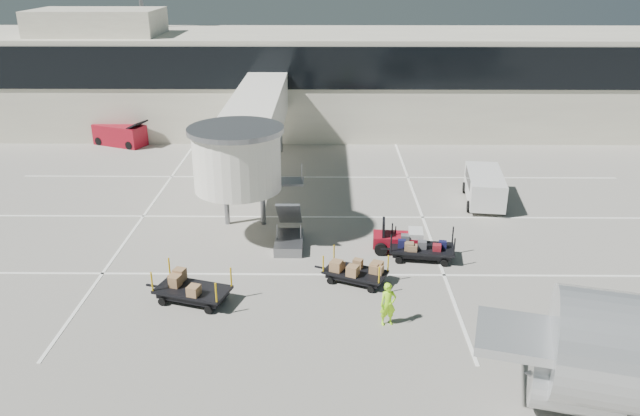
{
  "coord_description": "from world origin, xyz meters",
  "views": [
    {
      "loc": [
        0.48,
        -23.86,
        13.71
      ],
      "look_at": [
        0.17,
        5.4,
        2.0
      ],
      "focal_mm": 35.0,
      "sensor_mm": 36.0,
      "label": 1
    }
  ],
  "objects_px": {
    "box_cart_near": "(356,272)",
    "belt_loader": "(120,135)",
    "ground_worker": "(388,304)",
    "suitcase_cart": "(422,249)",
    "box_cart_far": "(193,289)",
    "minivan": "(484,185)",
    "baggage_tug": "(399,240)"
  },
  "relations": [
    {
      "from": "ground_worker",
      "to": "belt_loader",
      "type": "distance_m",
      "value": 32.03
    },
    {
      "from": "minivan",
      "to": "ground_worker",
      "type": "bearing_deg",
      "value": -109.91
    },
    {
      "from": "suitcase_cart",
      "to": "box_cart_far",
      "type": "distance_m",
      "value": 11.19
    },
    {
      "from": "box_cart_near",
      "to": "belt_loader",
      "type": "relative_size",
      "value": 0.73
    },
    {
      "from": "box_cart_near",
      "to": "belt_loader",
      "type": "bearing_deg",
      "value": 151.77
    },
    {
      "from": "suitcase_cart",
      "to": "ground_worker",
      "type": "height_order",
      "value": "ground_worker"
    },
    {
      "from": "box_cart_far",
      "to": "minivan",
      "type": "xyz_separation_m",
      "value": [
        15.2,
        11.93,
        0.55
      ]
    },
    {
      "from": "baggage_tug",
      "to": "suitcase_cart",
      "type": "height_order",
      "value": "baggage_tug"
    },
    {
      "from": "minivan",
      "to": "belt_loader",
      "type": "distance_m",
      "value": 28.56
    },
    {
      "from": "box_cart_far",
      "to": "belt_loader",
      "type": "bearing_deg",
      "value": 131.04
    },
    {
      "from": "suitcase_cart",
      "to": "ground_worker",
      "type": "relative_size",
      "value": 2.12
    },
    {
      "from": "box_cart_near",
      "to": "ground_worker",
      "type": "xyz_separation_m",
      "value": [
        1.12,
        -3.48,
        0.37
      ]
    },
    {
      "from": "box_cart_near",
      "to": "belt_loader",
      "type": "height_order",
      "value": "belt_loader"
    },
    {
      "from": "baggage_tug",
      "to": "minivan",
      "type": "height_order",
      "value": "minivan"
    },
    {
      "from": "box_cart_far",
      "to": "minivan",
      "type": "distance_m",
      "value": 19.33
    },
    {
      "from": "suitcase_cart",
      "to": "belt_loader",
      "type": "height_order",
      "value": "belt_loader"
    },
    {
      "from": "box_cart_far",
      "to": "ground_worker",
      "type": "height_order",
      "value": "ground_worker"
    },
    {
      "from": "box_cart_near",
      "to": "ground_worker",
      "type": "relative_size",
      "value": 1.86
    },
    {
      "from": "ground_worker",
      "to": "minivan",
      "type": "xyz_separation_m",
      "value": [
        7.02,
        13.69,
        0.19
      ]
    },
    {
      "from": "ground_worker",
      "to": "box_cart_far",
      "type": "bearing_deg",
      "value": 154.19
    },
    {
      "from": "box_cart_far",
      "to": "suitcase_cart",
      "type": "bearing_deg",
      "value": 39.37
    },
    {
      "from": "baggage_tug",
      "to": "box_cart_far",
      "type": "distance_m",
      "value": 10.66
    },
    {
      "from": "box_cart_near",
      "to": "minivan",
      "type": "relative_size",
      "value": 0.67
    },
    {
      "from": "baggage_tug",
      "to": "box_cart_near",
      "type": "distance_m",
      "value": 4.09
    },
    {
      "from": "ground_worker",
      "to": "suitcase_cart",
      "type": "bearing_deg",
      "value": 55.94
    },
    {
      "from": "baggage_tug",
      "to": "ground_worker",
      "type": "relative_size",
      "value": 1.39
    },
    {
      "from": "box_cart_near",
      "to": "box_cart_far",
      "type": "xyz_separation_m",
      "value": [
        -7.06,
        -1.73,
        0.01
      ]
    },
    {
      "from": "belt_loader",
      "to": "ground_worker",
      "type": "bearing_deg",
      "value": -30.84
    },
    {
      "from": "ground_worker",
      "to": "minivan",
      "type": "relative_size",
      "value": 0.36
    },
    {
      "from": "suitcase_cart",
      "to": "minivan",
      "type": "xyz_separation_m",
      "value": [
        4.82,
        7.75,
        0.6
      ]
    },
    {
      "from": "baggage_tug",
      "to": "minivan",
      "type": "distance_m",
      "value": 9.0
    },
    {
      "from": "box_cart_near",
      "to": "box_cart_far",
      "type": "bearing_deg",
      "value": -142.61
    }
  ]
}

